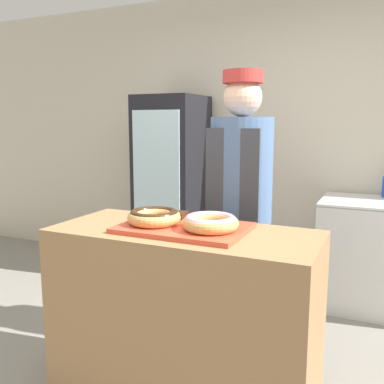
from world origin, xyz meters
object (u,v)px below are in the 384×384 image
(beverage_fridge, at_px, (172,188))
(brownie_back_right, at_px, (215,218))
(serving_tray, at_px, (184,228))
(brownie_back_left, at_px, (178,215))
(donut_light_glaze, at_px, (210,222))
(donut_chocolate_glaze, at_px, (154,216))
(baker_person, at_px, (240,208))
(chest_freezer, at_px, (383,255))

(beverage_fridge, bearing_deg, brownie_back_right, -56.10)
(serving_tray, height_order, brownie_back_left, brownie_back_left)
(serving_tray, height_order, beverage_fridge, beverage_fridge)
(donut_light_glaze, relative_size, brownie_back_left, 2.99)
(donut_chocolate_glaze, height_order, brownie_back_left, donut_chocolate_glaze)
(baker_person, bearing_deg, donut_light_glaze, -84.19)
(brownie_back_right, distance_m, baker_person, 0.50)
(donut_chocolate_glaze, xyz_separation_m, brownie_back_right, (0.26, 0.18, -0.02))
(serving_tray, xyz_separation_m, beverage_fridge, (-0.96, 1.74, -0.10))
(baker_person, height_order, beverage_fridge, baker_person)
(brownie_back_left, bearing_deg, donut_light_glaze, -34.11)
(donut_chocolate_glaze, height_order, beverage_fridge, beverage_fridge)
(donut_light_glaze, height_order, brownie_back_right, donut_light_glaze)
(brownie_back_right, bearing_deg, donut_chocolate_glaze, -145.89)
(serving_tray, bearing_deg, chest_freezer, 61.78)
(donut_chocolate_glaze, relative_size, beverage_fridge, 0.16)
(brownie_back_right, relative_size, baker_person, 0.05)
(brownie_back_right, xyz_separation_m, baker_person, (-0.02, 0.50, -0.04))
(brownie_back_left, bearing_deg, chest_freezer, 56.71)
(beverage_fridge, distance_m, chest_freezer, 1.94)
(beverage_fridge, bearing_deg, serving_tray, -61.17)
(brownie_back_right, bearing_deg, donut_light_glaze, -75.54)
(donut_light_glaze, relative_size, beverage_fridge, 0.16)
(donut_light_glaze, bearing_deg, brownie_back_right, 104.46)
(baker_person, bearing_deg, brownie_back_right, -87.40)
(serving_tray, xyz_separation_m, baker_person, (0.09, 0.65, -0.01))
(baker_person, height_order, chest_freezer, baker_person)
(donut_chocolate_glaze, xyz_separation_m, chest_freezer, (1.09, 1.77, -0.58))
(donut_light_glaze, height_order, beverage_fridge, beverage_fridge)
(donut_chocolate_glaze, xyz_separation_m, baker_person, (0.24, 0.67, -0.06))
(brownie_back_right, height_order, beverage_fridge, beverage_fridge)
(brownie_back_left, xyz_separation_m, beverage_fridge, (-0.85, 1.58, -0.12))
(donut_light_glaze, bearing_deg, brownie_back_left, 145.89)
(donut_chocolate_glaze, bearing_deg, donut_light_glaze, 0.00)
(donut_light_glaze, relative_size, baker_person, 0.15)
(donut_chocolate_glaze, xyz_separation_m, donut_light_glaze, (0.31, 0.00, 0.00))
(brownie_back_left, xyz_separation_m, baker_person, (0.20, 0.50, -0.04))
(donut_light_glaze, xyz_separation_m, baker_person, (-0.07, 0.67, -0.06))
(donut_chocolate_glaze, bearing_deg, serving_tray, 9.92)
(donut_chocolate_glaze, height_order, chest_freezer, donut_chocolate_glaze)
(brownie_back_right, relative_size, chest_freezer, 0.09)
(donut_chocolate_glaze, bearing_deg, brownie_back_left, 75.54)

